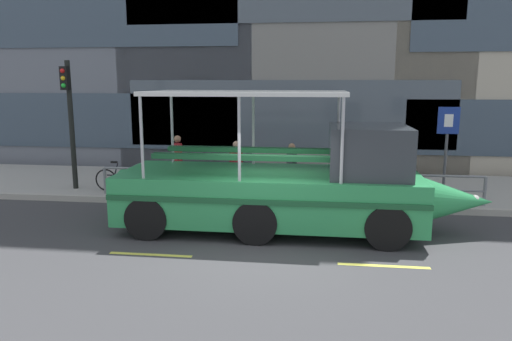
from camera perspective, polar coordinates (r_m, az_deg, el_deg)
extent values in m
plane|color=#3D3D3F|center=(10.86, 1.51, -8.76)|extent=(120.00, 120.00, 0.00)
cube|color=#A8A59E|center=(16.21, 3.60, -1.93)|extent=(32.00, 4.80, 0.18)
cube|color=#B2ADA3|center=(13.80, 2.88, -4.15)|extent=(32.00, 0.18, 0.18)
cube|color=#DBD64C|center=(10.45, -12.49, -9.78)|extent=(1.80, 0.12, 0.01)
cube|color=#DBD64C|center=(9.95, 15.00, -10.96)|extent=(1.80, 0.12, 0.01)
cube|color=#3D4C5B|center=(20.74, -18.68, 5.66)|extent=(11.95, 0.06, 2.22)
cube|color=#3D4C5B|center=(20.83, -19.36, 16.78)|extent=(11.95, 0.06, 2.22)
cube|color=#4C5660|center=(18.64, 3.83, 6.75)|extent=(12.69, 0.06, 2.59)
cylinder|color=gray|center=(13.92, 3.52, -0.20)|extent=(11.12, 0.07, 0.07)
cylinder|color=gray|center=(14.00, 3.50, -1.84)|extent=(11.12, 0.06, 0.06)
cylinder|color=gray|center=(15.41, -17.60, -1.17)|extent=(0.09, 0.09, 0.82)
cylinder|color=gray|center=(14.61, -9.67, -1.45)|extent=(0.09, 0.09, 0.82)
cylinder|color=gray|center=(14.12, -1.00, -1.72)|extent=(0.09, 0.09, 0.82)
cylinder|color=gray|center=(13.97, 8.06, -1.95)|extent=(0.09, 0.09, 0.82)
cylinder|color=gray|center=(14.17, 17.10, -2.14)|extent=(0.09, 0.09, 0.82)
cylinder|color=gray|center=(14.71, 25.67, -2.27)|extent=(0.09, 0.09, 0.82)
cylinder|color=black|center=(16.29, -21.18, 5.00)|extent=(0.16, 0.16, 4.07)
cube|color=black|center=(16.06, -21.89, 10.20)|extent=(0.24, 0.20, 0.72)
sphere|color=red|center=(15.97, -22.14, 10.98)|extent=(0.14, 0.14, 0.14)
sphere|color=gold|center=(15.96, -22.08, 10.19)|extent=(0.14, 0.14, 0.14)
sphere|color=green|center=(15.96, -22.02, 9.40)|extent=(0.14, 0.14, 0.14)
cylinder|color=#4C4F54|center=(14.80, 21.72, 1.77)|extent=(0.08, 0.08, 2.68)
cube|color=navy|center=(14.65, 22.03, 5.56)|extent=(0.60, 0.04, 0.76)
cube|color=white|center=(14.63, 22.05, 5.56)|extent=(0.24, 0.01, 0.36)
torus|color=black|center=(15.41, -13.98, -1.20)|extent=(0.70, 0.04, 0.70)
torus|color=black|center=(15.82, -17.49, -1.08)|extent=(0.70, 0.04, 0.70)
cylinder|color=black|center=(15.58, -15.79, -0.57)|extent=(0.95, 0.04, 0.04)
cylinder|color=black|center=(15.63, -16.42, -0.05)|extent=(0.19, 0.04, 0.51)
cube|color=black|center=(15.60, -16.61, 0.97)|extent=(0.20, 0.08, 0.06)
cylinder|color=#A5A5AA|center=(15.34, -14.20, 0.63)|extent=(0.03, 0.46, 0.03)
cube|color=#2D9351|center=(11.72, 1.55, -2.96)|extent=(7.20, 2.57, 1.16)
cone|color=#2D9351|center=(12.10, 22.83, -3.37)|extent=(1.62, 1.10, 1.10)
cylinder|color=#2D9351|center=(12.61, -14.96, -2.35)|extent=(0.36, 1.10, 1.10)
cube|color=#19512C|center=(10.43, 0.80, -3.85)|extent=(7.20, 0.04, 0.12)
sphere|color=white|center=(12.21, 24.68, -3.15)|extent=(0.22, 0.22, 0.22)
cube|color=#33383D|center=(11.51, 13.26, 2.37)|extent=(1.80, 2.16, 1.16)
cube|color=silver|center=(11.47, -1.11, 9.24)|extent=(4.68, 2.36, 0.10)
cylinder|color=#B2B2B7|center=(12.54, 9.81, 4.74)|extent=(0.07, 0.07, 1.85)
cylinder|color=#B2B2B7|center=(10.30, 10.28, 3.48)|extent=(0.07, 0.07, 1.85)
cylinder|color=#B2B2B7|center=(12.64, -0.32, 4.94)|extent=(0.07, 0.07, 1.85)
cylinder|color=#B2B2B7|center=(10.43, -2.02, 3.73)|extent=(0.07, 0.07, 1.85)
cylinder|color=#B2B2B7|center=(13.13, -10.00, 4.99)|extent=(0.07, 0.07, 1.85)
cylinder|color=#B2B2B7|center=(11.01, -13.51, 3.81)|extent=(0.07, 0.07, 1.85)
cube|color=#19512C|center=(12.20, -0.65, 2.49)|extent=(4.30, 0.28, 0.12)
cube|color=#19512C|center=(10.99, -1.56, 1.60)|extent=(4.30, 0.28, 0.12)
cylinder|color=black|center=(12.98, 14.06, -3.54)|extent=(1.00, 0.28, 1.00)
cylinder|color=black|center=(10.73, 15.45, -6.59)|extent=(1.00, 0.28, 1.00)
cylinder|color=black|center=(12.97, 1.30, -3.24)|extent=(1.00, 0.28, 1.00)
cylinder|color=black|center=(10.70, -0.09, -6.23)|extent=(1.00, 0.28, 1.00)
cylinder|color=black|center=(13.47, -9.44, -2.86)|extent=(1.00, 0.28, 1.00)
cylinder|color=black|center=(11.30, -12.91, -5.59)|extent=(1.00, 0.28, 1.00)
cylinder|color=#47423D|center=(15.59, 17.39, -0.99)|extent=(0.11, 0.11, 0.84)
cylinder|color=#47423D|center=(15.62, 16.80, -0.94)|extent=(0.11, 0.11, 0.84)
cube|color=#38383D|center=(15.49, 17.24, 1.63)|extent=(0.36, 0.28, 0.59)
cylinder|color=#38383D|center=(15.45, 17.98, 1.46)|extent=(0.07, 0.07, 0.53)
cylinder|color=#38383D|center=(15.53, 16.48, 1.58)|extent=(0.07, 0.07, 0.53)
sphere|color=#936B4C|center=(15.43, 17.33, 3.22)|extent=(0.23, 0.23, 0.23)
cylinder|color=#47423D|center=(14.91, 4.05, -1.16)|extent=(0.10, 0.10, 0.77)
cylinder|color=#47423D|center=(14.80, 4.44, -1.26)|extent=(0.10, 0.10, 0.77)
cube|color=#38383D|center=(14.74, 4.28, 1.30)|extent=(0.32, 0.33, 0.55)
cylinder|color=#38383D|center=(14.88, 3.79, 1.30)|extent=(0.07, 0.07, 0.49)
cylinder|color=#38383D|center=(14.60, 4.77, 1.10)|extent=(0.07, 0.07, 0.49)
sphere|color=#936B4C|center=(14.68, 4.30, 2.85)|extent=(0.21, 0.21, 0.21)
cylinder|color=#47423D|center=(15.64, -2.09, -0.62)|extent=(0.10, 0.10, 0.76)
cylinder|color=#47423D|center=(15.66, -2.64, -0.62)|extent=(0.10, 0.10, 0.76)
cube|color=maroon|center=(15.54, -2.38, 1.72)|extent=(0.30, 0.18, 0.54)
cylinder|color=maroon|center=(15.53, -1.70, 1.61)|extent=(0.07, 0.07, 0.48)
cylinder|color=maroon|center=(15.56, -3.07, 1.62)|extent=(0.07, 0.07, 0.48)
sphere|color=tan|center=(15.48, -2.40, 3.15)|extent=(0.21, 0.21, 0.21)
cylinder|color=#47423D|center=(15.89, -9.14, -0.42)|extent=(0.11, 0.11, 0.84)
cylinder|color=#47423D|center=(16.04, -9.37, -0.33)|extent=(0.11, 0.11, 0.84)
cube|color=maroon|center=(15.84, -9.33, 2.17)|extent=(0.34, 0.36, 0.59)
cylinder|color=maroon|center=(15.66, -9.04, 1.97)|extent=(0.07, 0.07, 0.54)
cylinder|color=maroon|center=(16.04, -9.61, 2.16)|extent=(0.07, 0.07, 0.54)
sphere|color=#936B4C|center=(15.79, -9.38, 3.74)|extent=(0.23, 0.23, 0.23)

